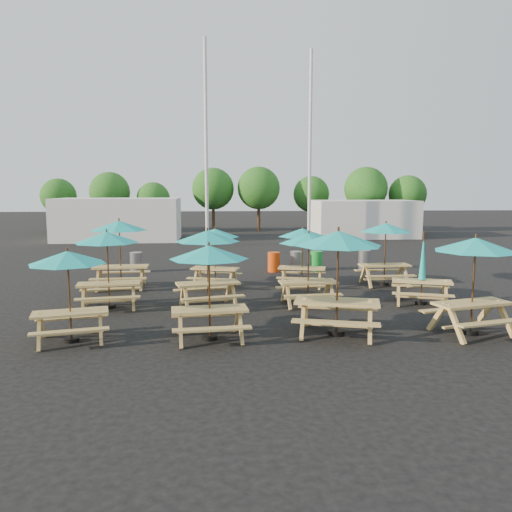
{
  "coord_description": "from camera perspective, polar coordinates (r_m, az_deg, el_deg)",
  "views": [
    {
      "loc": [
        -1.28,
        -15.84,
        3.48
      ],
      "look_at": [
        0.0,
        1.5,
        1.1
      ],
      "focal_mm": 35.0,
      "sensor_mm": 36.0,
      "label": 1
    }
  ],
  "objects": [
    {
      "name": "tree_2",
      "position": [
        39.83,
        -11.66,
        6.4
      ],
      "size": [
        2.59,
        2.59,
        3.93
      ],
      "color": "#382314",
      "rests_on": "ground"
    },
    {
      "name": "mast_0",
      "position": [
        29.96,
        -5.72,
        12.58
      ],
      "size": [
        0.2,
        0.2,
        12.0
      ],
      "primitive_type": "cylinder",
      "color": "silver",
      "rests_on": "ground"
    },
    {
      "name": "waste_bin_2",
      "position": [
        21.15,
        4.6,
        -0.57
      ],
      "size": [
        0.51,
        0.51,
        0.82
      ],
      "primitive_type": "cylinder",
      "color": "gray",
      "rests_on": "ground"
    },
    {
      "name": "tree_3",
      "position": [
        40.56,
        -4.93,
        7.66
      ],
      "size": [
        3.36,
        3.36,
        5.09
      ],
      "color": "#382314",
      "rests_on": "ground"
    },
    {
      "name": "event_tent_0",
      "position": [
        34.56,
        -15.46,
        4.06
      ],
      "size": [
        8.0,
        4.0,
        2.8
      ],
      "primitive_type": "cube",
      "color": "silver",
      "rests_on": "ground"
    },
    {
      "name": "picnic_unit_0",
      "position": [
        11.9,
        -20.71,
        -0.84
      ],
      "size": [
        2.06,
        2.06,
        2.11
      ],
      "rotation": [
        0.0,
        0.0,
        0.23
      ],
      "color": "#A38448",
      "rests_on": "ground"
    },
    {
      "name": "waste_bin_0",
      "position": [
        21.33,
        -13.53,
        -0.69
      ],
      "size": [
        0.51,
        0.51,
        0.82
      ],
      "primitive_type": "cylinder",
      "color": "gray",
      "rests_on": "ground"
    },
    {
      "name": "ground",
      "position": [
        16.27,
        0.39,
        -4.56
      ],
      "size": [
        120.0,
        120.0,
        0.0
      ],
      "primitive_type": "plane",
      "color": "black",
      "rests_on": "ground"
    },
    {
      "name": "picnic_unit_10",
      "position": [
        15.73,
        18.46,
        -2.05
      ],
      "size": [
        2.11,
        1.97,
        2.19
      ],
      "rotation": [
        0.0,
        0.0,
        -0.33
      ],
      "color": "#A38448",
      "rests_on": "ground"
    },
    {
      "name": "waste_bin_4",
      "position": [
        21.93,
        12.29,
        -0.43
      ],
      "size": [
        0.51,
        0.51,
        0.82
      ],
      "primitive_type": "cylinder",
      "color": "gray",
      "rests_on": "ground"
    },
    {
      "name": "picnic_unit_11",
      "position": [
        18.36,
        14.61,
        2.69
      ],
      "size": [
        1.9,
        1.9,
        2.26
      ],
      "rotation": [
        0.0,
        0.0,
        0.03
      ],
      "color": "#A38448",
      "rests_on": "ground"
    },
    {
      "name": "tree_1",
      "position": [
        40.64,
        -16.37,
        7.02
      ],
      "size": [
        3.11,
        3.11,
        4.72
      ],
      "color": "#382314",
      "rests_on": "ground"
    },
    {
      "name": "picnic_unit_7",
      "position": [
        14.79,
        6.04,
        1.45
      ],
      "size": [
        1.91,
        1.91,
        2.18
      ],
      "rotation": [
        0.0,
        0.0,
        0.08
      ],
      "color": "#A38448",
      "rests_on": "ground"
    },
    {
      "name": "tree_0",
      "position": [
        43.04,
        -21.65,
        6.38
      ],
      "size": [
        2.8,
        2.8,
        4.24
      ],
      "color": "#382314",
      "rests_on": "ground"
    },
    {
      "name": "picnic_unit_8",
      "position": [
        17.54,
        5.32,
        2.23
      ],
      "size": [
        2.08,
        2.08,
        2.1
      ],
      "rotation": [
        0.0,
        0.0,
        -0.25
      ],
      "color": "#A38448",
      "rests_on": "ground"
    },
    {
      "name": "tree_4",
      "position": [
        40.22,
        0.32,
        7.76
      ],
      "size": [
        3.41,
        3.41,
        5.17
      ],
      "color": "#382314",
      "rests_on": "ground"
    },
    {
      "name": "picnic_unit_3",
      "position": [
        11.33,
        -5.4,
        -0.31
      ],
      "size": [
        1.97,
        1.97,
        2.21
      ],
      "rotation": [
        0.0,
        0.0,
        0.1
      ],
      "color": "#A38448",
      "rests_on": "ground"
    },
    {
      "name": "picnic_unit_9",
      "position": [
        12.77,
        23.77,
        0.5
      ],
      "size": [
        2.32,
        2.32,
        2.35
      ],
      "rotation": [
        0.0,
        0.0,
        0.25
      ],
      "color": "#A38448",
      "rests_on": "ground"
    },
    {
      "name": "picnic_unit_5",
      "position": [
        17.42,
        -4.73,
        2.19
      ],
      "size": [
        2.13,
        2.13,
        2.09
      ],
      "rotation": [
        0.0,
        0.0,
        -0.3
      ],
      "color": "#A38448",
      "rests_on": "ground"
    },
    {
      "name": "waste_bin_3",
      "position": [
        21.31,
        6.91,
        -0.54
      ],
      "size": [
        0.51,
        0.51,
        0.82
      ],
      "primitive_type": "cylinder",
      "color": "#1A9330",
      "rests_on": "ground"
    },
    {
      "name": "tree_7",
      "position": [
        41.53,
        16.94,
        6.78
      ],
      "size": [
        2.95,
        2.95,
        4.48
      ],
      "color": "#382314",
      "rests_on": "ground"
    },
    {
      "name": "waste_bin_1",
      "position": [
        20.81,
        2.06,
        -0.69
      ],
      "size": [
        0.51,
        0.51,
        0.82
      ],
      "primitive_type": "cylinder",
      "color": "#D1400C",
      "rests_on": "ground"
    },
    {
      "name": "tree_5",
      "position": [
        41.21,
        6.32,
        7.04
      ],
      "size": [
        2.94,
        2.94,
        4.45
      ],
      "color": "#382314",
      "rests_on": "ground"
    },
    {
      "name": "mast_1",
      "position": [
        32.46,
        6.19,
        12.2
      ],
      "size": [
        0.2,
        0.2,
        12.0
      ],
      "primitive_type": "cylinder",
      "color": "silver",
      "rests_on": "ground"
    },
    {
      "name": "picnic_unit_1",
      "position": [
        14.89,
        -16.66,
        1.48
      ],
      "size": [
        2.09,
        2.09,
        2.26
      ],
      "rotation": [
        0.0,
        0.0,
        0.15
      ],
      "color": "#A38448",
      "rests_on": "ground"
    },
    {
      "name": "picnic_unit_2",
      "position": [
        17.75,
        -15.35,
        2.86
      ],
      "size": [
        2.03,
        2.03,
        2.39
      ],
      "rotation": [
        0.0,
        0.0,
        0.05
      ],
      "color": "#A38448",
      "rests_on": "ground"
    },
    {
      "name": "picnic_unit_4",
      "position": [
        14.36,
        -5.58,
        1.67
      ],
      "size": [
        2.26,
        2.26,
        2.29
      ],
      "rotation": [
        0.0,
        0.0,
        0.25
      ],
      "color": "#A38448",
      "rests_on": "ground"
    },
    {
      "name": "picnic_unit_6",
      "position": [
        11.77,
        9.37,
        1.18
      ],
      "size": [
        2.51,
        2.51,
        2.51
      ],
      "rotation": [
        0.0,
        0.0,
        -0.27
      ],
      "color": "#A38448",
      "rests_on": "ground"
    },
    {
      "name": "tree_6",
      "position": [
        40.41,
        12.44,
        7.54
      ],
      "size": [
        3.38,
        3.38,
        5.13
      ],
      "color": "#382314",
      "rests_on": "ground"
    },
    {
      "name": "event_tent_1",
      "position": [
        36.39,
        12.23,
        4.18
      ],
      "size": [
        7.0,
        4.0,
        2.6
      ],
      "primitive_type": "cube",
      "color": "silver",
      "rests_on": "ground"
    }
  ]
}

